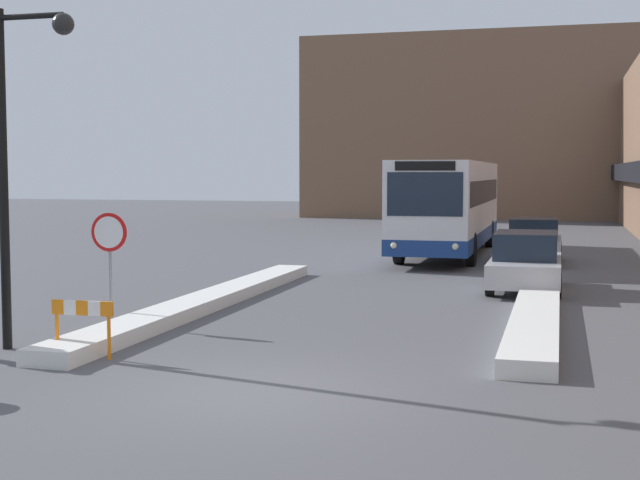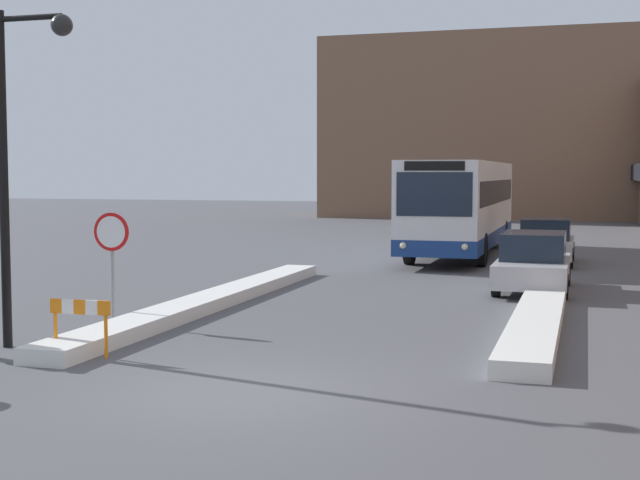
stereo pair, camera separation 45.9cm
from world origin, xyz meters
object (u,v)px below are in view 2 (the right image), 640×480
at_px(parked_car_front, 533,262).
at_px(construction_barricade, 80,316).
at_px(parked_car_middle, 546,241).
at_px(stop_sign, 112,244).
at_px(street_lamp, 18,138).
at_px(city_bus, 462,205).

height_order(parked_car_front, construction_barricade, parked_car_front).
distance_m(parked_car_front, parked_car_middle, 7.27).
distance_m(stop_sign, street_lamp, 3.28).
height_order(stop_sign, street_lamp, street_lamp).
bearing_deg(stop_sign, street_lamp, -95.36).
bearing_deg(city_bus, parked_car_middle, -35.26).
relative_size(stop_sign, construction_barricade, 2.02).
bearing_deg(parked_car_front, stop_sign, -135.63).
bearing_deg(city_bus, parked_car_front, -71.82).
relative_size(city_bus, street_lamp, 2.17).
distance_m(stop_sign, construction_barricade, 3.28).
height_order(parked_car_front, street_lamp, street_lamp).
distance_m(parked_car_middle, stop_sign, 16.72).
relative_size(city_bus, parked_car_front, 2.92).
bearing_deg(street_lamp, parked_car_front, 51.90).
xyz_separation_m(parked_car_front, construction_barricade, (-6.62, -10.49, -0.07)).
distance_m(city_bus, construction_barricade, 20.29).
bearing_deg(parked_car_middle, stop_sign, -117.51).
distance_m(parked_car_middle, construction_barricade, 18.95).
relative_size(parked_car_middle, construction_barricade, 3.87).
height_order(parked_car_front, parked_car_middle, parked_car_middle).
bearing_deg(city_bus, street_lamp, -103.89).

